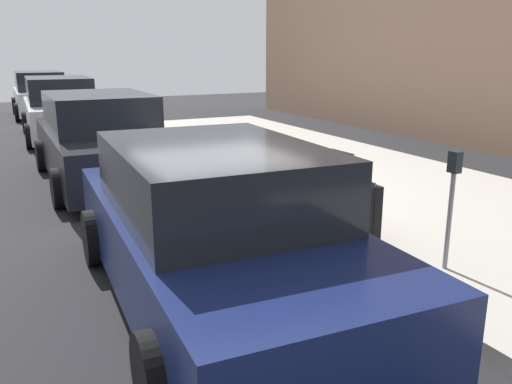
{
  "coord_description": "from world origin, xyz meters",
  "views": [
    {
      "loc": [
        -8.02,
        3.32,
        2.4
      ],
      "look_at": [
        -2.07,
        0.33,
        0.61
      ],
      "focal_mm": 37.1,
      "sensor_mm": 36.0,
      "label": 1
    }
  ],
  "objects_px": {
    "parked_car_navy_0": "(215,230)",
    "parked_car_charcoal_1": "(101,141)",
    "suitcase_teal_3": "(298,188)",
    "fire_hydrant": "(241,159)",
    "suitcase_black_0": "(364,214)",
    "suitcase_silver_5": "(267,171)",
    "parking_meter": "(452,194)",
    "suitcase_navy_4": "(283,179)",
    "parked_car_silver_3": "(41,96)",
    "suitcase_red_1": "(340,201)",
    "parked_car_white_2": "(61,110)",
    "suitcase_olive_2": "(319,193)",
    "bollard_post": "(221,157)"
  },
  "relations": [
    {
      "from": "bollard_post",
      "to": "fire_hydrant",
      "type": "bearing_deg",
      "value": -165.48
    },
    {
      "from": "parked_car_charcoal_1",
      "to": "parked_car_silver_3",
      "type": "distance_m",
      "value": 11.42
    },
    {
      "from": "suitcase_red_1",
      "to": "suitcase_black_0",
      "type": "bearing_deg",
      "value": 175.51
    },
    {
      "from": "parking_meter",
      "to": "suitcase_teal_3",
      "type": "bearing_deg",
      "value": 5.12
    },
    {
      "from": "suitcase_olive_2",
      "to": "suitcase_teal_3",
      "type": "distance_m",
      "value": 0.55
    },
    {
      "from": "suitcase_red_1",
      "to": "suitcase_teal_3",
      "type": "distance_m",
      "value": 1.11
    },
    {
      "from": "bollard_post",
      "to": "suitcase_olive_2",
      "type": "bearing_deg",
      "value": -177.05
    },
    {
      "from": "parking_meter",
      "to": "parked_car_charcoal_1",
      "type": "bearing_deg",
      "value": 21.13
    },
    {
      "from": "suitcase_black_0",
      "to": "parking_meter",
      "type": "relative_size",
      "value": 0.63
    },
    {
      "from": "parked_car_navy_0",
      "to": "parked_car_white_2",
      "type": "bearing_deg",
      "value": 0.0
    },
    {
      "from": "suitcase_olive_2",
      "to": "suitcase_silver_5",
      "type": "relative_size",
      "value": 0.82
    },
    {
      "from": "suitcase_navy_4",
      "to": "suitcase_red_1",
      "type": "bearing_deg",
      "value": 176.87
    },
    {
      "from": "suitcase_black_0",
      "to": "fire_hydrant",
      "type": "height_order",
      "value": "suitcase_black_0"
    },
    {
      "from": "bollard_post",
      "to": "parked_car_charcoal_1",
      "type": "height_order",
      "value": "parked_car_charcoal_1"
    },
    {
      "from": "parked_car_white_2",
      "to": "parked_car_silver_3",
      "type": "xyz_separation_m",
      "value": [
        5.7,
        -0.0,
        -0.02
      ]
    },
    {
      "from": "fire_hydrant",
      "to": "parked_car_charcoal_1",
      "type": "height_order",
      "value": "parked_car_charcoal_1"
    },
    {
      "from": "suitcase_silver_5",
      "to": "parked_car_charcoal_1",
      "type": "xyz_separation_m",
      "value": [
        2.46,
        2.18,
        0.3
      ]
    },
    {
      "from": "parked_car_charcoal_1",
      "to": "parked_car_silver_3",
      "type": "bearing_deg",
      "value": -0.0
    },
    {
      "from": "fire_hydrant",
      "to": "parked_car_silver_3",
      "type": "height_order",
      "value": "parked_car_silver_3"
    },
    {
      "from": "suitcase_navy_4",
      "to": "suitcase_silver_5",
      "type": "distance_m",
      "value": 0.51
    },
    {
      "from": "parked_car_white_2",
      "to": "suitcase_olive_2",
      "type": "bearing_deg",
      "value": -167.68
    },
    {
      "from": "suitcase_red_1",
      "to": "suitcase_olive_2",
      "type": "distance_m",
      "value": 0.55
    },
    {
      "from": "suitcase_silver_5",
      "to": "suitcase_olive_2",
      "type": "bearing_deg",
      "value": 178.31
    },
    {
      "from": "suitcase_black_0",
      "to": "parked_car_navy_0",
      "type": "relative_size",
      "value": 0.17
    },
    {
      "from": "suitcase_silver_5",
      "to": "parked_car_charcoal_1",
      "type": "height_order",
      "value": "parked_car_charcoal_1"
    },
    {
      "from": "parking_meter",
      "to": "parked_car_navy_0",
      "type": "bearing_deg",
      "value": 74.89
    },
    {
      "from": "suitcase_black_0",
      "to": "suitcase_red_1",
      "type": "height_order",
      "value": "suitcase_red_1"
    },
    {
      "from": "suitcase_black_0",
      "to": "suitcase_teal_3",
      "type": "height_order",
      "value": "suitcase_teal_3"
    },
    {
      "from": "parked_car_charcoal_1",
      "to": "parked_car_white_2",
      "type": "height_order",
      "value": "parked_car_white_2"
    },
    {
      "from": "parked_car_charcoal_1",
      "to": "suitcase_black_0",
      "type": "bearing_deg",
      "value": -158.24
    },
    {
      "from": "bollard_post",
      "to": "suitcase_navy_4",
      "type": "bearing_deg",
      "value": -173.84
    },
    {
      "from": "suitcase_red_1",
      "to": "suitcase_olive_2",
      "type": "relative_size",
      "value": 1.35
    },
    {
      "from": "suitcase_navy_4",
      "to": "bollard_post",
      "type": "bearing_deg",
      "value": 6.16
    },
    {
      "from": "parked_car_navy_0",
      "to": "parked_car_charcoal_1",
      "type": "height_order",
      "value": "parked_car_charcoal_1"
    },
    {
      "from": "fire_hydrant",
      "to": "parking_meter",
      "type": "distance_m",
      "value": 4.61
    },
    {
      "from": "suitcase_teal_3",
      "to": "parked_car_navy_0",
      "type": "xyz_separation_m",
      "value": [
        -2.0,
        2.14,
        0.3
      ]
    },
    {
      "from": "parked_car_silver_3",
      "to": "parked_car_charcoal_1",
      "type": "bearing_deg",
      "value": 180.0
    },
    {
      "from": "suitcase_teal_3",
      "to": "suitcase_silver_5",
      "type": "height_order",
      "value": "suitcase_silver_5"
    },
    {
      "from": "suitcase_teal_3",
      "to": "suitcase_silver_5",
      "type": "xyz_separation_m",
      "value": [
        1.06,
        -0.04,
        0.03
      ]
    },
    {
      "from": "suitcase_red_1",
      "to": "suitcase_silver_5",
      "type": "bearing_deg",
      "value": -2.2
    },
    {
      "from": "suitcase_silver_5",
      "to": "parked_car_silver_3",
      "type": "distance_m",
      "value": 14.05
    },
    {
      "from": "suitcase_black_0",
      "to": "suitcase_silver_5",
      "type": "height_order",
      "value": "suitcase_silver_5"
    },
    {
      "from": "suitcase_silver_5",
      "to": "parked_car_charcoal_1",
      "type": "relative_size",
      "value": 0.2
    },
    {
      "from": "suitcase_black_0",
      "to": "suitcase_navy_4",
      "type": "xyz_separation_m",
      "value": [
        2.19,
        -0.13,
        -0.06
      ]
    },
    {
      "from": "suitcase_teal_3",
      "to": "fire_hydrant",
      "type": "distance_m",
      "value": 1.95
    },
    {
      "from": "suitcase_red_1",
      "to": "bollard_post",
      "type": "height_order",
      "value": "suitcase_red_1"
    },
    {
      "from": "suitcase_silver_5",
      "to": "bollard_post",
      "type": "height_order",
      "value": "suitcase_silver_5"
    },
    {
      "from": "fire_hydrant",
      "to": "parked_car_silver_3",
      "type": "distance_m",
      "value": 13.16
    },
    {
      "from": "suitcase_teal_3",
      "to": "parking_meter",
      "type": "xyz_separation_m",
      "value": [
        -2.64,
        -0.24,
        0.53
      ]
    },
    {
      "from": "suitcase_silver_5",
      "to": "parking_meter",
      "type": "xyz_separation_m",
      "value": [
        -3.7,
        -0.19,
        0.5
      ]
    }
  ]
}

